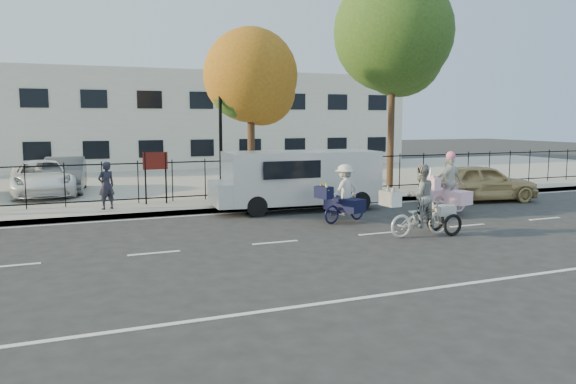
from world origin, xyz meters
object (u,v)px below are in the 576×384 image
lot_car_c (65,175)px  zebra_trike (420,209)px  lamppost (220,118)px  lot_car_b (42,178)px  bull_bike (344,199)px  gold_sedan (481,182)px  unicorn_bike (449,191)px  lot_car_d (297,168)px  pedestrian (106,185)px  white_van (298,178)px

lot_car_c → zebra_trike: bearing=-49.4°
lamppost → lot_car_b: lamppost is taller
bull_bike → lot_car_b: (-8.54, 8.87, 0.13)m
gold_sedan → lamppost: bearing=82.2°
unicorn_bike → bull_bike: unicorn_bike is taller
lamppost → lot_car_d: size_ratio=1.07×
lamppost → lot_car_b: (-6.09, 3.98, -2.29)m
unicorn_bike → bull_bike: (-3.79, 0.09, -0.06)m
pedestrian → bull_bike: bearing=123.4°
zebra_trike → unicorn_bike: unicorn_bike is taller
lamppost → bull_bike: (2.44, -4.89, -2.41)m
white_van → pedestrian: (-6.11, 1.68, -0.17)m
bull_bike → lot_car_c: 12.21m
white_van → lot_car_c: (-7.32, 6.89, -0.25)m
white_van → lot_car_c: bearing=140.5°
zebra_trike → lot_car_b: bearing=37.8°
unicorn_bike → lamppost: bearing=37.4°
lot_car_c → lamppost: bearing=-36.1°
unicorn_bike → lot_car_c: bearing=36.2°
lot_car_c → pedestrian: bearing=-71.9°
white_van → lot_car_b: white_van is taller
gold_sedan → lot_car_c: 16.38m
white_van → lot_car_d: bearing=70.8°
pedestrian → lot_car_d: pedestrian is taller
lot_car_b → unicorn_bike: bearing=-39.2°
bull_bike → lamppost: bearing=8.2°
lamppost → unicorn_bike: bearing=-38.6°
lamppost → unicorn_bike: lamppost is taller
bull_bike → gold_sedan: bull_bike is taller
white_van → lot_car_d: 6.87m
lamppost → bull_bike: size_ratio=2.23×
white_van → lot_car_b: (-8.16, 6.28, -0.28)m
bull_bike → pedestrian: size_ratio=1.24×
zebra_trike → pedestrian: 10.08m
gold_sedan → pedestrian: 13.53m
lot_car_b → lot_car_c: (0.84, 0.61, 0.03)m
white_van → lot_car_b: 10.31m
zebra_trike → white_van: 5.34m
lot_car_b → lot_car_c: lot_car_c is taller
unicorn_bike → white_van: (-4.16, 2.68, 0.35)m
bull_bike → white_van: size_ratio=0.34×
lot_car_d → white_van: bearing=-105.4°
lamppost → gold_sedan: bearing=-17.9°
unicorn_bike → lot_car_d: 9.12m
white_van → lot_car_b: bearing=146.2°
unicorn_bike → lot_car_b: bearing=40.0°
unicorn_bike → gold_sedan: bearing=-70.9°
pedestrian → lot_car_d: bearing=-175.4°
white_van → zebra_trike: bearing=-72.3°
lot_car_d → lamppost: bearing=-132.1°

